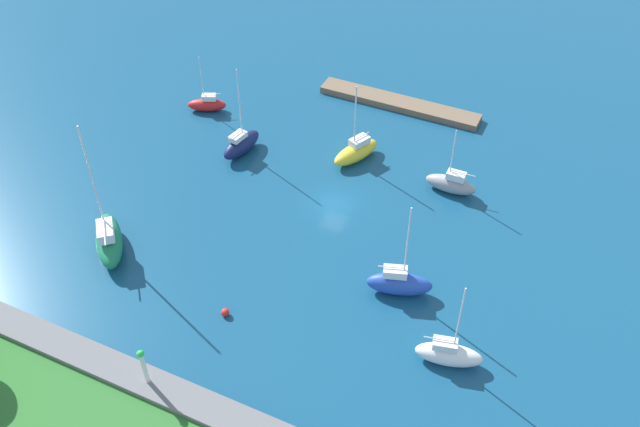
{
  "coord_description": "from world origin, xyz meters",
  "views": [
    {
      "loc": [
        -21.71,
        49.75,
        47.81
      ],
      "look_at": [
        0.0,
        3.42,
        1.5
      ],
      "focal_mm": 39.76,
      "sensor_mm": 36.0,
      "label": 1
    }
  ],
  "objects_px": {
    "sailboat_yellow_mid_basin": "(356,151)",
    "sailboat_blue_west_end": "(399,283)",
    "pier_dock": "(399,103)",
    "sailboat_gray_far_south": "(451,183)",
    "sailboat_white_outer_mooring": "(448,354)",
    "sailboat_green_along_channel": "(109,239)",
    "sailboat_navy_lone_north": "(241,144)",
    "sailboat_red_east_end": "(207,104)",
    "harbor_beacon": "(143,364)",
    "mooring_buoy_red": "(225,312)"
  },
  "relations": [
    {
      "from": "sailboat_yellow_mid_basin",
      "to": "mooring_buoy_red",
      "type": "xyz_separation_m",
      "value": [
        1.63,
        25.17,
        -0.71
      ]
    },
    {
      "from": "pier_dock",
      "to": "sailboat_blue_west_end",
      "type": "height_order",
      "value": "sailboat_blue_west_end"
    },
    {
      "from": "sailboat_yellow_mid_basin",
      "to": "sailboat_red_east_end",
      "type": "bearing_deg",
      "value": -69.07
    },
    {
      "from": "harbor_beacon",
      "to": "sailboat_white_outer_mooring",
      "type": "distance_m",
      "value": 24.02
    },
    {
      "from": "sailboat_yellow_mid_basin",
      "to": "sailboat_blue_west_end",
      "type": "xyz_separation_m",
      "value": [
        -11.03,
        16.33,
        0.17
      ]
    },
    {
      "from": "sailboat_white_outer_mooring",
      "to": "mooring_buoy_red",
      "type": "distance_m",
      "value": 19.24
    },
    {
      "from": "harbor_beacon",
      "to": "mooring_buoy_red",
      "type": "height_order",
      "value": "harbor_beacon"
    },
    {
      "from": "sailboat_yellow_mid_basin",
      "to": "sailboat_navy_lone_north",
      "type": "xyz_separation_m",
      "value": [
        11.93,
        4.29,
        0.11
      ]
    },
    {
      "from": "sailboat_green_along_channel",
      "to": "sailboat_yellow_mid_basin",
      "type": "bearing_deg",
      "value": -74.83
    },
    {
      "from": "sailboat_blue_west_end",
      "to": "sailboat_red_east_end",
      "type": "bearing_deg",
      "value": 131.8
    },
    {
      "from": "sailboat_white_outer_mooring",
      "to": "sailboat_blue_west_end",
      "type": "relative_size",
      "value": 0.88
    },
    {
      "from": "sailboat_gray_far_south",
      "to": "mooring_buoy_red",
      "type": "height_order",
      "value": "sailboat_gray_far_south"
    },
    {
      "from": "sailboat_white_outer_mooring",
      "to": "sailboat_gray_far_south",
      "type": "bearing_deg",
      "value": 93.28
    },
    {
      "from": "sailboat_gray_far_south",
      "to": "sailboat_white_outer_mooring",
      "type": "relative_size",
      "value": 0.85
    },
    {
      "from": "sailboat_green_along_channel",
      "to": "mooring_buoy_red",
      "type": "relative_size",
      "value": 19.56
    },
    {
      "from": "pier_dock",
      "to": "sailboat_white_outer_mooring",
      "type": "bearing_deg",
      "value": 116.4
    },
    {
      "from": "sailboat_green_along_channel",
      "to": "sailboat_red_east_end",
      "type": "bearing_deg",
      "value": -30.66
    },
    {
      "from": "pier_dock",
      "to": "sailboat_yellow_mid_basin",
      "type": "distance_m",
      "value": 11.9
    },
    {
      "from": "sailboat_red_east_end",
      "to": "pier_dock",
      "type": "bearing_deg",
      "value": -176.87
    },
    {
      "from": "pier_dock",
      "to": "sailboat_green_along_channel",
      "type": "bearing_deg",
      "value": 65.1
    },
    {
      "from": "sailboat_navy_lone_north",
      "to": "sailboat_yellow_mid_basin",
      "type": "bearing_deg",
      "value": -60.19
    },
    {
      "from": "sailboat_red_east_end",
      "to": "sailboat_green_along_channel",
      "type": "xyz_separation_m",
      "value": [
        -4.29,
        24.19,
        0.58
      ]
    },
    {
      "from": "sailboat_navy_lone_north",
      "to": "harbor_beacon",
      "type": "bearing_deg",
      "value": -153.41
    },
    {
      "from": "harbor_beacon",
      "to": "sailboat_gray_far_south",
      "type": "xyz_separation_m",
      "value": [
        -14.0,
        -33.51,
        -2.57
      ]
    },
    {
      "from": "pier_dock",
      "to": "sailboat_gray_far_south",
      "type": "height_order",
      "value": "sailboat_gray_far_south"
    },
    {
      "from": "sailboat_yellow_mid_basin",
      "to": "sailboat_green_along_channel",
      "type": "bearing_deg",
      "value": -9.57
    },
    {
      "from": "sailboat_navy_lone_north",
      "to": "sailboat_gray_far_south",
      "type": "bearing_deg",
      "value": -71.44
    },
    {
      "from": "harbor_beacon",
      "to": "sailboat_red_east_end",
      "type": "xyz_separation_m",
      "value": [
        16.85,
        -35.61,
        -2.71
      ]
    },
    {
      "from": "harbor_beacon",
      "to": "sailboat_navy_lone_north",
      "type": "distance_m",
      "value": 31.46
    },
    {
      "from": "sailboat_yellow_mid_basin",
      "to": "sailboat_red_east_end",
      "type": "height_order",
      "value": "sailboat_yellow_mid_basin"
    },
    {
      "from": "harbor_beacon",
      "to": "sailboat_red_east_end",
      "type": "height_order",
      "value": "sailboat_red_east_end"
    },
    {
      "from": "sailboat_yellow_mid_basin",
      "to": "sailboat_blue_west_end",
      "type": "relative_size",
      "value": 0.93
    },
    {
      "from": "sailboat_red_east_end",
      "to": "sailboat_white_outer_mooring",
      "type": "bearing_deg",
      "value": 123.96
    },
    {
      "from": "sailboat_white_outer_mooring",
      "to": "sailboat_yellow_mid_basin",
      "type": "height_order",
      "value": "sailboat_yellow_mid_basin"
    },
    {
      "from": "sailboat_navy_lone_north",
      "to": "sailboat_green_along_channel",
      "type": "bearing_deg",
      "value": 179.07
    },
    {
      "from": "sailboat_white_outer_mooring",
      "to": "sailboat_green_along_channel",
      "type": "xyz_separation_m",
      "value": [
        32.82,
        1.23,
        0.41
      ]
    },
    {
      "from": "sailboat_green_along_channel",
      "to": "sailboat_blue_west_end",
      "type": "bearing_deg",
      "value": -116.74
    },
    {
      "from": "pier_dock",
      "to": "sailboat_red_east_end",
      "type": "relative_size",
      "value": 2.74
    },
    {
      "from": "sailboat_gray_far_south",
      "to": "sailboat_red_east_end",
      "type": "xyz_separation_m",
      "value": [
        30.84,
        -2.09,
        -0.15
      ]
    },
    {
      "from": "sailboat_navy_lone_north",
      "to": "sailboat_red_east_end",
      "type": "bearing_deg",
      "value": 64.93
    },
    {
      "from": "sailboat_gray_far_south",
      "to": "sailboat_yellow_mid_basin",
      "type": "height_order",
      "value": "sailboat_yellow_mid_basin"
    },
    {
      "from": "sailboat_blue_west_end",
      "to": "sailboat_yellow_mid_basin",
      "type": "bearing_deg",
      "value": 105.51
    },
    {
      "from": "pier_dock",
      "to": "sailboat_white_outer_mooring",
      "type": "height_order",
      "value": "sailboat_white_outer_mooring"
    },
    {
      "from": "sailboat_green_along_channel",
      "to": "pier_dock",
      "type": "bearing_deg",
      "value": -65.63
    },
    {
      "from": "harbor_beacon",
      "to": "sailboat_green_along_channel",
      "type": "bearing_deg",
      "value": -42.28
    },
    {
      "from": "sailboat_blue_west_end",
      "to": "sailboat_green_along_channel",
      "type": "relative_size",
      "value": 0.72
    },
    {
      "from": "pier_dock",
      "to": "sailboat_gray_far_south",
      "type": "bearing_deg",
      "value": 129.3
    },
    {
      "from": "sailboat_gray_far_south",
      "to": "sailboat_red_east_end",
      "type": "relative_size",
      "value": 1.06
    },
    {
      "from": "pier_dock",
      "to": "sailboat_red_east_end",
      "type": "xyz_separation_m",
      "value": [
        20.44,
        10.61,
        0.48
      ]
    },
    {
      "from": "sailboat_gray_far_south",
      "to": "sailboat_green_along_channel",
      "type": "xyz_separation_m",
      "value": [
        26.55,
        22.09,
        0.44
      ]
    }
  ]
}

